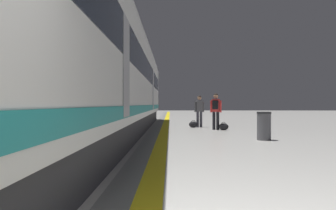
% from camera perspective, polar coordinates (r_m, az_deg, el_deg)
% --- Properties ---
extents(safety_line_strip, '(0.36, 80.00, 0.01)m').
position_cam_1_polar(safety_line_strip, '(11.41, -0.95, -5.65)').
color(safety_line_strip, yellow).
rests_on(safety_line_strip, ground).
extents(tactile_edge_band, '(0.59, 80.00, 0.01)m').
position_cam_1_polar(tactile_edge_band, '(11.42, -2.54, -5.64)').
color(tactile_edge_band, slate).
rests_on(tactile_edge_band, ground).
extents(high_speed_train, '(2.94, 30.69, 4.97)m').
position_cam_1_polar(high_speed_train, '(11.78, -11.18, 6.71)').
color(high_speed_train, '#38383D').
rests_on(high_speed_train, ground).
extents(passenger_near, '(0.49, 0.23, 1.59)m').
position_cam_1_polar(passenger_near, '(16.89, 5.35, -0.65)').
color(passenger_near, '#383842').
rests_on(passenger_near, ground).
extents(duffel_bag_near, '(0.44, 0.26, 0.36)m').
position_cam_1_polar(duffel_bag_near, '(16.61, 4.33, -3.32)').
color(duffel_bag_near, black).
rests_on(duffel_bag_near, ground).
extents(passenger_mid, '(0.49, 0.38, 1.64)m').
position_cam_1_polar(passenger_mid, '(15.24, 8.12, -0.54)').
color(passenger_mid, black).
rests_on(passenger_mid, ground).
extents(duffel_bag_mid, '(0.44, 0.26, 0.36)m').
position_cam_1_polar(duffel_bag_mid, '(15.15, 9.43, -3.65)').
color(duffel_bag_mid, black).
rests_on(duffel_bag_mid, ground).
extents(waste_bin, '(0.46, 0.46, 0.91)m').
position_cam_1_polar(waste_bin, '(11.21, 15.99, -3.43)').
color(waste_bin, '#4C4C51').
rests_on(waste_bin, ground).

